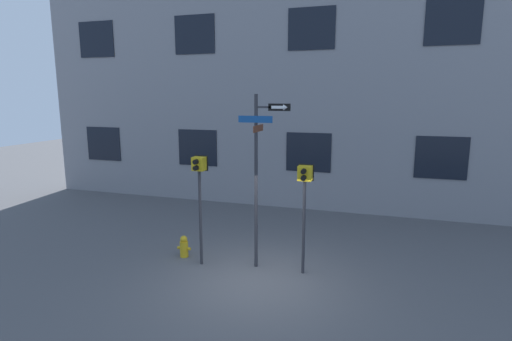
{
  "coord_description": "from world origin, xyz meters",
  "views": [
    {
      "loc": [
        2.71,
        -8.79,
        4.5
      ],
      "look_at": [
        -0.32,
        0.81,
        2.62
      ],
      "focal_mm": 28.0,
      "sensor_mm": 36.0,
      "label": 1
    }
  ],
  "objects_px": {
    "street_sign_pole": "(259,168)",
    "pedestrian_signal_right": "(305,189)",
    "pedestrian_signal_left": "(199,181)",
    "fire_hydrant": "(184,247)"
  },
  "relations": [
    {
      "from": "pedestrian_signal_right",
      "to": "fire_hydrant",
      "type": "height_order",
      "value": "pedestrian_signal_right"
    },
    {
      "from": "pedestrian_signal_left",
      "to": "fire_hydrant",
      "type": "xyz_separation_m",
      "value": [
        -0.68,
        0.31,
        -2.02
      ]
    },
    {
      "from": "street_sign_pole",
      "to": "pedestrian_signal_right",
      "type": "xyz_separation_m",
      "value": [
        1.21,
        -0.03,
        -0.46
      ]
    },
    {
      "from": "pedestrian_signal_left",
      "to": "pedestrian_signal_right",
      "type": "relative_size",
      "value": 1.05
    },
    {
      "from": "street_sign_pole",
      "to": "fire_hydrant",
      "type": "xyz_separation_m",
      "value": [
        -2.22,
        0.02,
        -2.39
      ]
    },
    {
      "from": "street_sign_pole",
      "to": "pedestrian_signal_right",
      "type": "distance_m",
      "value": 1.29
    },
    {
      "from": "pedestrian_signal_right",
      "to": "fire_hydrant",
      "type": "bearing_deg",
      "value": 179.23
    },
    {
      "from": "street_sign_pole",
      "to": "pedestrian_signal_left",
      "type": "height_order",
      "value": "street_sign_pole"
    },
    {
      "from": "pedestrian_signal_left",
      "to": "fire_hydrant",
      "type": "height_order",
      "value": "pedestrian_signal_left"
    },
    {
      "from": "pedestrian_signal_left",
      "to": "fire_hydrant",
      "type": "distance_m",
      "value": 2.15
    }
  ]
}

